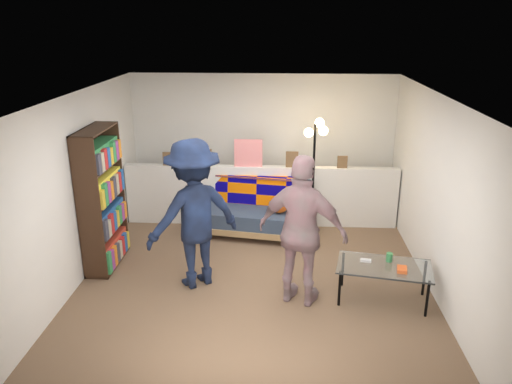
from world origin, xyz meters
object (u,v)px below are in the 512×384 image
Objects in this scene: coffee_table at (385,268)px; floor_lamp at (316,153)px; person_left at (194,214)px; bookshelf at (102,203)px; futon_sofa at (255,211)px; person_right at (302,232)px.

coffee_table is 0.66× the size of floor_lamp.
floor_lamp is at bearing -166.51° from person_left.
bookshelf is 3.26m from floor_lamp.
floor_lamp is at bearing 10.41° from futon_sofa.
person_left is at bearing -131.37° from floor_lamp.
floor_lamp is (-0.74, 2.13, 0.85)m from coffee_table.
bookshelf is 3.79m from coffee_table.
bookshelf is at bearing -54.56° from person_left.
person_left reaches higher than floor_lamp.
person_left reaches higher than coffee_table.
person_right is at bearing -96.83° from floor_lamp.
floor_lamp is (0.93, 0.17, 0.93)m from futon_sofa.
bookshelf is 1.01× the size of person_left.
bookshelf is 2.81m from person_right.
person_left is (1.34, -0.47, 0.06)m from bookshelf.
person_left is at bearing 172.52° from coffee_table.
bookshelf reaches higher than person_right.
bookshelf reaches higher than person_left.
floor_lamp is 0.95× the size of person_left.
bookshelf is at bearing -155.36° from floor_lamp.
person_right is at bearing -17.62° from bookshelf.
bookshelf is 1.42m from person_left.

